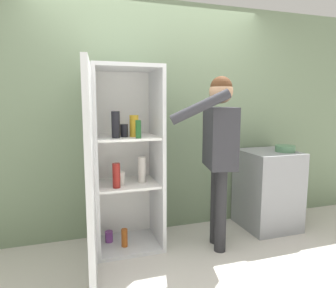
# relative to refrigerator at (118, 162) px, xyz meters

# --- Properties ---
(ground_plane) EXTENTS (12.00, 12.00, 0.00)m
(ground_plane) POSITION_rel_refrigerator_xyz_m (0.45, -0.55, -0.90)
(ground_plane) COLOR beige
(wall_back) EXTENTS (7.00, 0.06, 2.55)m
(wall_back) POSITION_rel_refrigerator_xyz_m (0.45, 0.43, 0.37)
(wall_back) COLOR gray
(wall_back) RESTS_ON ground_plane
(refrigerator) EXTENTS (0.76, 1.22, 1.81)m
(refrigerator) POSITION_rel_refrigerator_xyz_m (0.00, 0.00, 0.00)
(refrigerator) COLOR silver
(refrigerator) RESTS_ON ground_plane
(person) EXTENTS (0.74, 0.58, 1.71)m
(person) POSITION_rel_refrigerator_xyz_m (0.95, -0.20, 0.18)
(person) COLOR #262628
(person) RESTS_ON ground_plane
(counter) EXTENTS (0.59, 0.62, 0.91)m
(counter) POSITION_rel_refrigerator_xyz_m (1.74, 0.07, -0.45)
(counter) COLOR gray
(counter) RESTS_ON ground_plane
(bowl) EXTENTS (0.22, 0.22, 0.07)m
(bowl) POSITION_rel_refrigerator_xyz_m (1.89, -0.02, 0.04)
(bowl) COLOR #517F5B
(bowl) RESTS_ON counter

